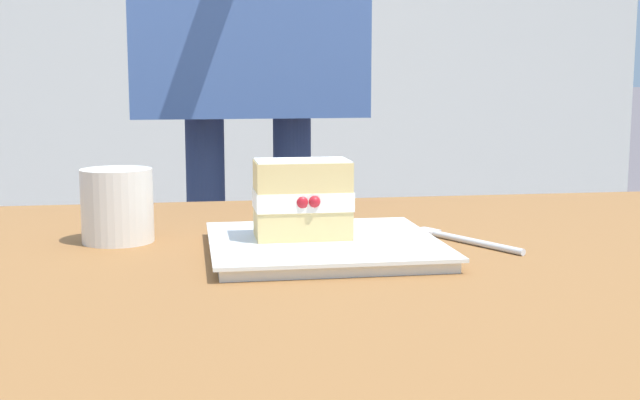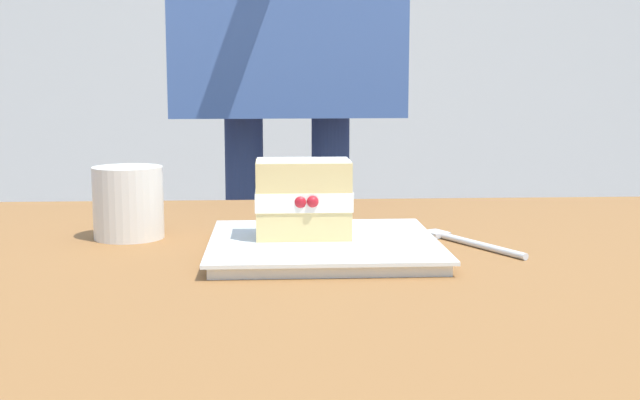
{
  "view_description": "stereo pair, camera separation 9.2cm",
  "coord_description": "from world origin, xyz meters",
  "px_view_note": "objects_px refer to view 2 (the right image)",
  "views": [
    {
      "loc": [
        -0.15,
        -0.82,
        0.93
      ],
      "look_at": [
        -0.0,
        0.07,
        0.79
      ],
      "focal_mm": 46.36,
      "sensor_mm": 36.0,
      "label": 1
    },
    {
      "loc": [
        -0.06,
        -0.83,
        0.93
      ],
      "look_at": [
        -0.0,
        0.07,
        0.79
      ],
      "focal_mm": 46.36,
      "sensor_mm": 36.0,
      "label": 2
    }
  ],
  "objects_px": {
    "cake_slice": "(303,199)",
    "coffee_cup": "(128,201)",
    "dessert_fork": "(466,242)",
    "patio_table": "(327,359)",
    "parked_car_far": "(137,86)",
    "dessert_plate": "(320,246)",
    "parked_car_near": "(46,86)",
    "parked_car_extra": "(92,81)"
  },
  "relations": [
    {
      "from": "cake_slice",
      "to": "coffee_cup",
      "type": "height_order",
      "value": "cake_slice"
    },
    {
      "from": "cake_slice",
      "to": "dessert_fork",
      "type": "height_order",
      "value": "cake_slice"
    },
    {
      "from": "coffee_cup",
      "to": "patio_table",
      "type": "bearing_deg",
      "value": -36.85
    },
    {
      "from": "patio_table",
      "to": "parked_car_far",
      "type": "height_order",
      "value": "parked_car_far"
    },
    {
      "from": "patio_table",
      "to": "dessert_fork",
      "type": "xyz_separation_m",
      "value": [
        0.17,
        0.11,
        0.1
      ]
    },
    {
      "from": "patio_table",
      "to": "dessert_plate",
      "type": "relative_size",
      "value": 5.0
    },
    {
      "from": "cake_slice",
      "to": "coffee_cup",
      "type": "bearing_deg",
      "value": 157.21
    },
    {
      "from": "parked_car_near",
      "to": "dessert_fork",
      "type": "bearing_deg",
      "value": -72.56
    },
    {
      "from": "patio_table",
      "to": "parked_car_extra",
      "type": "relative_size",
      "value": 0.26
    },
    {
      "from": "parked_car_near",
      "to": "parked_car_far",
      "type": "height_order",
      "value": "parked_car_near"
    },
    {
      "from": "parked_car_far",
      "to": "dessert_plate",
      "type": "bearing_deg",
      "value": -80.33
    },
    {
      "from": "cake_slice",
      "to": "dessert_fork",
      "type": "xyz_separation_m",
      "value": [
        0.19,
        0.02,
        -0.06
      ]
    },
    {
      "from": "dessert_fork",
      "to": "parked_car_far",
      "type": "bearing_deg",
      "value": 100.23
    },
    {
      "from": "patio_table",
      "to": "parked_car_extra",
      "type": "height_order",
      "value": "parked_car_extra"
    },
    {
      "from": "parked_car_near",
      "to": "dessert_plate",
      "type": "bearing_deg",
      "value": -73.54
    },
    {
      "from": "patio_table",
      "to": "coffee_cup",
      "type": "relative_size",
      "value": 14.43
    },
    {
      "from": "parked_car_extra",
      "to": "parked_car_near",
      "type": "bearing_deg",
      "value": -80.71
    },
    {
      "from": "dessert_plate",
      "to": "parked_car_far",
      "type": "height_order",
      "value": "parked_car_far"
    },
    {
      "from": "patio_table",
      "to": "dessert_fork",
      "type": "height_order",
      "value": "dessert_fork"
    },
    {
      "from": "patio_table",
      "to": "dessert_fork",
      "type": "distance_m",
      "value": 0.23
    },
    {
      "from": "patio_table",
      "to": "parked_car_near",
      "type": "height_order",
      "value": "parked_car_near"
    },
    {
      "from": "coffee_cup",
      "to": "parked_car_extra",
      "type": "relative_size",
      "value": 0.02
    },
    {
      "from": "cake_slice",
      "to": "dessert_fork",
      "type": "relative_size",
      "value": 0.68
    },
    {
      "from": "dessert_plate",
      "to": "cake_slice",
      "type": "height_order",
      "value": "cake_slice"
    },
    {
      "from": "dessert_fork",
      "to": "patio_table",
      "type": "bearing_deg",
      "value": -147.82
    },
    {
      "from": "dessert_fork",
      "to": "parked_car_far",
      "type": "distance_m",
      "value": 18.12
    },
    {
      "from": "patio_table",
      "to": "parked_car_extra",
      "type": "xyz_separation_m",
      "value": [
        -4.95,
        22.28,
        0.22
      ]
    },
    {
      "from": "cake_slice",
      "to": "parked_car_far",
      "type": "bearing_deg",
      "value": 99.62
    },
    {
      "from": "dessert_plate",
      "to": "dessert_fork",
      "type": "bearing_deg",
      "value": 11.17
    },
    {
      "from": "dessert_fork",
      "to": "parked_car_near",
      "type": "xyz_separation_m",
      "value": [
        -3.11,
        9.9,
        0.09
      ]
    },
    {
      "from": "parked_car_far",
      "to": "coffee_cup",
      "type": "bearing_deg",
      "value": -81.0
    },
    {
      "from": "patio_table",
      "to": "cake_slice",
      "type": "xyz_separation_m",
      "value": [
        -0.02,
        0.09,
        0.16
      ]
    },
    {
      "from": "dessert_fork",
      "to": "parked_car_far",
      "type": "height_order",
      "value": "parked_car_far"
    },
    {
      "from": "parked_car_near",
      "to": "parked_car_far",
      "type": "xyz_separation_m",
      "value": [
        -0.11,
        7.93,
        -0.07
      ]
    },
    {
      "from": "coffee_cup",
      "to": "parked_car_extra",
      "type": "height_order",
      "value": "parked_car_extra"
    },
    {
      "from": "coffee_cup",
      "to": "parked_car_extra",
      "type": "xyz_separation_m",
      "value": [
        -4.72,
        22.11,
        0.07
      ]
    },
    {
      "from": "parked_car_near",
      "to": "cake_slice",
      "type": "bearing_deg",
      "value": -73.62
    },
    {
      "from": "cake_slice",
      "to": "parked_car_near",
      "type": "bearing_deg",
      "value": 106.38
    },
    {
      "from": "parked_car_far",
      "to": "parked_car_extra",
      "type": "distance_m",
      "value": 4.75
    },
    {
      "from": "patio_table",
      "to": "parked_car_far",
      "type": "xyz_separation_m",
      "value": [
        -3.05,
        17.94,
        0.12
      ]
    },
    {
      "from": "coffee_cup",
      "to": "cake_slice",
      "type": "bearing_deg",
      "value": -22.79
    },
    {
      "from": "dessert_fork",
      "to": "parked_car_extra",
      "type": "xyz_separation_m",
      "value": [
        -5.12,
        22.18,
        0.12
      ]
    }
  ]
}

